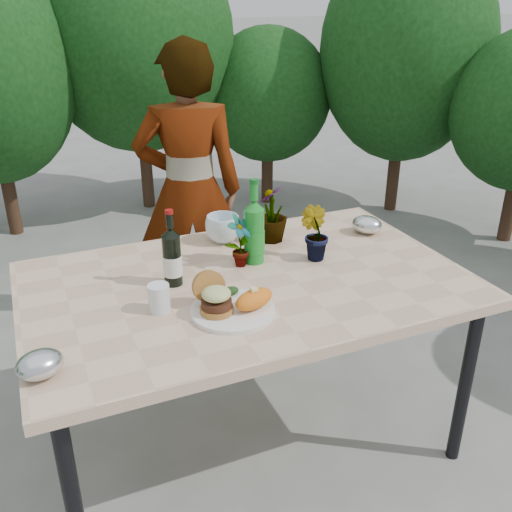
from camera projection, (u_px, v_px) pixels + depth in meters
name	position (u px, v px, depth m)	size (l,w,h in m)	color
ground	(249.00, 437.00, 2.41)	(80.00, 80.00, 0.00)	slate
patio_table	(248.00, 293.00, 2.11)	(1.60, 1.00, 0.75)	beige
shrub_hedge	(194.00, 88.00, 3.50)	(6.82, 5.25, 2.25)	#382316
dinner_plate	(233.00, 311.00, 1.87)	(0.28, 0.28, 0.01)	white
burger_stack	(214.00, 297.00, 1.85)	(0.11, 0.16, 0.11)	#B7722D
sweet_potato	(254.00, 299.00, 1.86)	(0.15, 0.08, 0.06)	orange
grilled_veg	(228.00, 292.00, 1.95)	(0.08, 0.05, 0.03)	olive
wine_bottle	(172.00, 258.00, 2.02)	(0.07, 0.07, 0.28)	black
sparkling_water	(254.00, 232.00, 2.18)	(0.08, 0.08, 0.33)	#188425
plastic_cup	(159.00, 298.00, 1.87)	(0.07, 0.07, 0.10)	silver
seedling_left	(240.00, 241.00, 2.15)	(0.11, 0.07, 0.21)	#2A591E
seedling_mid	(314.00, 234.00, 2.21)	(0.12, 0.09, 0.21)	#2C5A1E
seedling_right	(272.00, 213.00, 2.37)	(0.14, 0.14, 0.24)	#295D1F
blue_bowl	(223.00, 229.00, 2.39)	(0.15, 0.15, 0.11)	white
foil_packet_left	(40.00, 364.00, 1.55)	(0.13, 0.11, 0.08)	silver
foil_packet_right	(367.00, 225.00, 2.48)	(0.13, 0.11, 0.08)	silver
person	(190.00, 192.00, 2.97)	(0.56, 0.37, 1.53)	#996B4C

